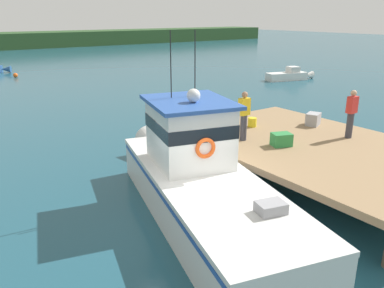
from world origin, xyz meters
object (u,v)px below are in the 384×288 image
crate_stack_near_edge (281,140)px  deckhand_by_the_boat (351,113)px  main_fishing_boat (198,177)px  crate_single_by_cleat (313,119)px  deckhand_further_back (244,115)px  crate_stack_mid_dock (196,124)px  moored_boat_near_channel (290,75)px  bait_bucket (252,122)px  mooring_buoy_spare_mooring (15,75)px

crate_stack_near_edge → deckhand_by_the_boat: (2.52, -0.74, 0.65)m
main_fishing_boat → crate_single_by_cleat: size_ratio=16.56×
main_fishing_boat → deckhand_by_the_boat: bearing=-5.7°
crate_stack_near_edge → crate_single_by_cleat: crate_single_by_cleat is taller
crate_stack_near_edge → deckhand_by_the_boat: bearing=-16.3°
deckhand_further_back → deckhand_by_the_boat: bearing=-31.5°
main_fishing_boat → crate_stack_mid_dock: size_ratio=16.56×
crate_single_by_cleat → moored_boat_near_channel: crate_single_by_cleat is taller
crate_single_by_cleat → moored_boat_near_channel: bearing=43.3°
crate_stack_mid_dock → moored_boat_near_channel: bearing=31.5°
main_fishing_boat → crate_stack_mid_dock: 3.94m
crate_single_by_cleat → moored_boat_near_channel: (13.58, 12.81, -1.06)m
deckhand_by_the_boat → moored_boat_near_channel: 20.17m
main_fishing_boat → bait_bucket: main_fishing_boat is taller
crate_stack_mid_dock → mooring_buoy_spare_mooring: 25.56m
main_fishing_boat → moored_boat_near_channel: bearing=35.1°
crate_stack_near_edge → deckhand_further_back: (-0.58, 1.16, 0.65)m
crate_stack_mid_dock → deckhand_by_the_boat: (3.65, -3.78, 0.63)m
main_fishing_boat → crate_stack_near_edge: size_ratio=16.56×
crate_single_by_cleat → bait_bucket: bearing=149.4°
deckhand_by_the_boat → bait_bucket: bearing=120.3°
crate_stack_near_edge → bait_bucket: (0.82, 2.17, -0.04)m
main_fishing_boat → deckhand_further_back: size_ratio=6.10×
crate_single_by_cleat → mooring_buoy_spare_mooring: bearing=99.4°
deckhand_by_the_boat → moored_boat_near_channel: deckhand_by_the_boat is taller
bait_bucket → moored_boat_near_channel: size_ratio=0.08×
deckhand_further_back → crate_stack_near_edge: bearing=-63.5°
main_fishing_boat → deckhand_further_back: bearing=24.6°
crate_single_by_cleat → crate_stack_mid_dock: size_ratio=1.00×
crate_stack_near_edge → deckhand_further_back: 1.45m
bait_bucket → deckhand_further_back: bearing=-144.1°
crate_stack_mid_dock → moored_boat_near_channel: crate_stack_mid_dock is taller
main_fishing_boat → moored_boat_near_channel: (19.83, 13.93, -0.63)m
crate_stack_near_edge → moored_boat_near_channel: (16.41, 13.79, -1.03)m
crate_single_by_cleat → crate_stack_mid_dock: crate_single_by_cleat is taller
mooring_buoy_spare_mooring → bait_bucket: bearing=-84.5°
bait_bucket → deckhand_further_back: 1.86m
crate_stack_mid_dock → bait_bucket: (1.96, -0.87, -0.06)m
crate_single_by_cleat → bait_bucket: 2.33m
crate_single_by_cleat → crate_stack_near_edge: bearing=-160.9°
crate_single_by_cleat → moored_boat_near_channel: 18.70m
moored_boat_near_channel → deckhand_by_the_boat: bearing=-133.7°
crate_single_by_cleat → deckhand_by_the_boat: bearing=-100.3°
mooring_buoy_spare_mooring → crate_stack_mid_dock: bearing=-88.7°
crate_stack_mid_dock → deckhand_further_back: (0.56, -1.89, 0.63)m
bait_bucket → crate_single_by_cleat: bearing=-30.6°
main_fishing_boat → bait_bucket: bearing=28.6°
moored_boat_near_channel → mooring_buoy_spare_mooring: (-18.12, 14.77, -0.18)m
deckhand_by_the_boat → moored_boat_near_channel: size_ratio=0.37×
crate_stack_near_edge → crate_stack_mid_dock: size_ratio=1.00×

